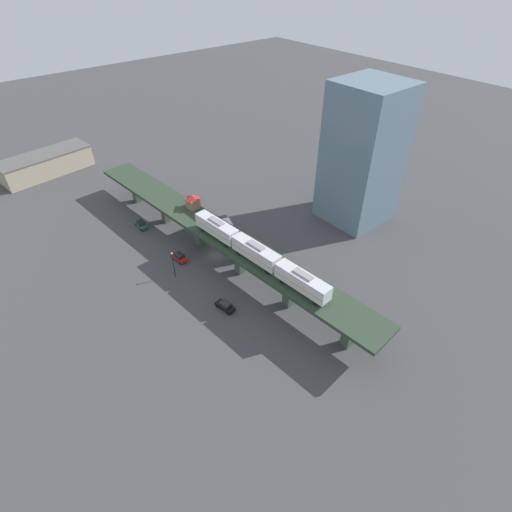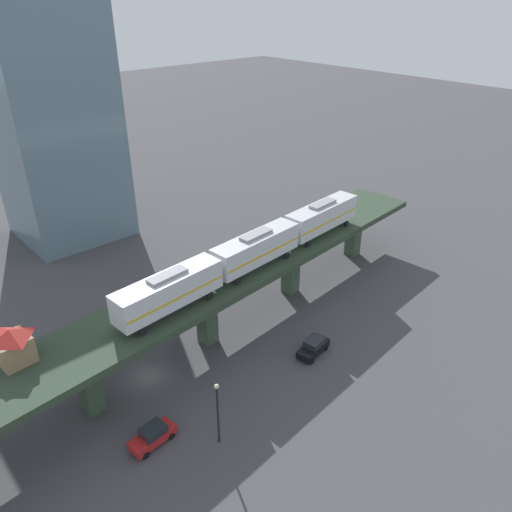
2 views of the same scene
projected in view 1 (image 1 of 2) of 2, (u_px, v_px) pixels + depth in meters
name	position (u px, v px, depth m)	size (l,w,h in m)	color
ground_plane	(217.00, 255.00, 98.24)	(400.00, 400.00, 0.00)	#424244
elevated_viaduct	(216.00, 234.00, 93.98)	(15.93, 92.38, 7.77)	#2C3D2C
subway_train	(256.00, 252.00, 82.53)	(5.87, 37.30, 4.45)	silver
signal_hut	(193.00, 201.00, 99.98)	(3.47, 3.47, 3.40)	#8C7251
street_car_red	(179.00, 257.00, 96.27)	(2.31, 4.57, 1.89)	#AD1E1E
street_car_green	(141.00, 224.00, 107.32)	(2.10, 4.47, 1.89)	#1E6638
street_car_black	(225.00, 306.00, 83.45)	(2.52, 4.64, 1.89)	black
delivery_truck	(227.00, 226.00, 105.20)	(4.44, 7.54, 3.20)	#333338
street_lamp	(173.00, 263.00, 89.59)	(0.44, 0.44, 6.94)	black
warehouse_building	(46.00, 164.00, 130.70)	(29.64, 13.80, 6.80)	tan
office_tower	(363.00, 155.00, 101.32)	(16.00, 16.00, 36.00)	slate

